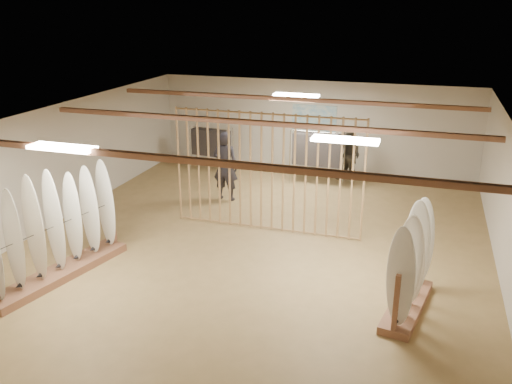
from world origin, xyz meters
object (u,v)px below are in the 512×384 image
(rack_right, at_px, (410,277))
(shopper_a, at_px, (225,162))
(rack_left, at_px, (57,242))
(clothing_rack_b, at_px, (317,149))
(clothing_rack_a, at_px, (211,143))
(shopper_b, at_px, (349,153))

(rack_right, xyz_separation_m, shopper_a, (-4.98, 4.28, 0.43))
(rack_left, bearing_deg, clothing_rack_b, 75.71)
(rack_left, distance_m, clothing_rack_a, 7.38)
(shopper_b, bearing_deg, rack_right, -41.57)
(rack_right, bearing_deg, clothing_rack_b, 124.90)
(rack_left, height_order, shopper_a, shopper_a)
(shopper_b, bearing_deg, rack_left, -89.15)
(rack_left, bearing_deg, rack_right, 19.53)
(rack_left, distance_m, shopper_b, 8.74)
(clothing_rack_b, relative_size, shopper_a, 0.76)
(shopper_a, height_order, shopper_b, shopper_a)
(shopper_a, xyz_separation_m, shopper_b, (2.91, 2.44, -0.15))
(clothing_rack_a, bearing_deg, rack_right, -38.37)
(rack_right, relative_size, shopper_b, 1.10)
(rack_right, height_order, shopper_b, rack_right)
(rack_left, relative_size, rack_right, 1.54)
(clothing_rack_b, relative_size, shopper_b, 0.88)
(rack_left, distance_m, shopper_a, 5.32)
(rack_right, xyz_separation_m, shopper_b, (-2.07, 6.72, 0.29))
(clothing_rack_a, relative_size, shopper_b, 0.78)
(rack_left, bearing_deg, clothing_rack_a, 101.01)
(clothing_rack_b, bearing_deg, shopper_b, 26.68)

